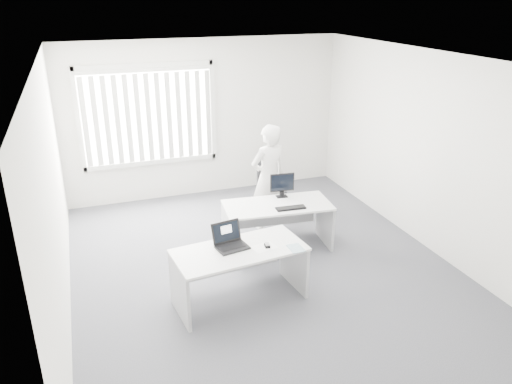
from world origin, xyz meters
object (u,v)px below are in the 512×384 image
object	(u,v)px
office_chair	(270,196)
monitor	(282,185)
desk_far	(277,217)
person	(269,178)
desk_near	(240,264)
laptop	(232,238)

from	to	relation	value
office_chair	monitor	size ratio (longest dim) A/B	2.56
desk_far	office_chair	world-z (taller)	office_chair
person	office_chair	bearing A→B (deg)	-126.50
desk_near	desk_far	bearing A→B (deg)	43.61
office_chair	monitor	distance (m)	1.17
desk_near	office_chair	size ratio (longest dim) A/B	1.73
desk_near	laptop	size ratio (longest dim) A/B	4.44
desk_near	monitor	size ratio (longest dim) A/B	4.45
office_chair	monitor	bearing A→B (deg)	-100.04
desk_near	monitor	distance (m)	1.77
office_chair	laptop	distance (m)	2.73
office_chair	person	bearing A→B (deg)	-112.29
office_chair	person	distance (m)	0.81
desk_near	person	world-z (taller)	person
desk_far	monitor	bearing A→B (deg)	61.04
office_chair	laptop	bearing A→B (deg)	-119.21
desk_far	person	size ratio (longest dim) A/B	0.94
desk_near	person	xyz separation A→B (m)	(1.06, 1.79, 0.34)
monitor	person	bearing A→B (deg)	100.26
desk_far	desk_near	bearing A→B (deg)	-124.17
desk_far	office_chair	xyz separation A→B (m)	(0.38, 1.23, -0.21)
laptop	desk_far	bearing A→B (deg)	36.65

